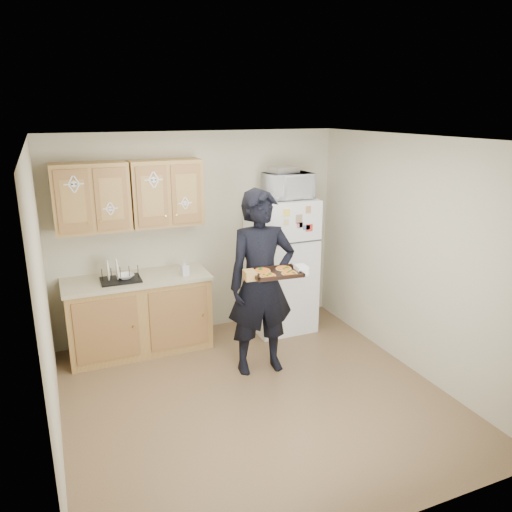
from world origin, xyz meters
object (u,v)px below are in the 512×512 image
object	(u,v)px
person	(261,283)
microwave	(288,186)
dish_rack	(120,273)
baking_tray	(276,273)
refrigerator	(281,265)

from	to	relation	value
person	microwave	distance (m)	1.42
dish_rack	baking_tray	bearing A→B (deg)	-42.50
person	dish_rack	bearing A→B (deg)	149.66
baking_tray	dish_rack	world-z (taller)	baking_tray
microwave	dish_rack	bearing A→B (deg)	176.18
person	baking_tray	size ratio (longest dim) A/B	4.14
person	baking_tray	world-z (taller)	person
baking_tray	microwave	world-z (taller)	microwave
person	dish_rack	distance (m)	1.61
person	refrigerator	bearing A→B (deg)	58.74
refrigerator	microwave	world-z (taller)	microwave
person	dish_rack	world-z (taller)	person
person	microwave	size ratio (longest dim) A/B	3.56
refrigerator	microwave	xyz separation A→B (m)	(0.06, -0.05, 1.00)
microwave	dish_rack	world-z (taller)	microwave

